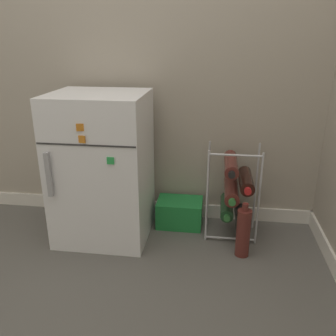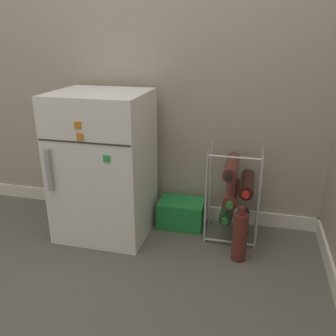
{
  "view_description": "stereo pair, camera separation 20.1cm",
  "coord_description": "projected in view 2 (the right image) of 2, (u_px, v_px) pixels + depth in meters",
  "views": [
    {
      "loc": [
        0.24,
        -1.56,
        1.13
      ],
      "look_at": [
        -0.02,
        0.31,
        0.42
      ],
      "focal_mm": 38.0,
      "sensor_mm": 36.0,
      "label": 1
    },
    {
      "loc": [
        0.44,
        -1.52,
        1.13
      ],
      "look_at": [
        -0.02,
        0.31,
        0.42
      ],
      "focal_mm": 38.0,
      "sensor_mm": 36.0,
      "label": 2
    }
  ],
  "objects": [
    {
      "name": "loose_bottle_floor",
      "position": [
        240.0,
        237.0,
        1.86
      ],
      "size": [
        0.08,
        0.08,
        0.31
      ],
      "color": "#56231E",
      "rests_on": "ground_plane"
    },
    {
      "name": "mini_fridge",
      "position": [
        104.0,
        165.0,
        2.06
      ],
      "size": [
        0.52,
        0.48,
        0.84
      ],
      "color": "white",
      "rests_on": "ground_plane"
    },
    {
      "name": "wall_back",
      "position": [
        183.0,
        14.0,
        1.97
      ],
      "size": [
        6.74,
        0.07,
        2.5
      ],
      "color": "#9E9384",
      "rests_on": "ground_plane"
    },
    {
      "name": "soda_box",
      "position": [
        181.0,
        213.0,
        2.23
      ],
      "size": [
        0.28,
        0.2,
        0.16
      ],
      "color": "#1E7F38",
      "rests_on": "ground_plane"
    },
    {
      "name": "ground_plane",
      "position": [
        157.0,
        263.0,
        1.88
      ],
      "size": [
        14.0,
        14.0,
        0.0
      ],
      "primitive_type": "plane",
      "color": "#56544F"
    },
    {
      "name": "wine_rack",
      "position": [
        236.0,
        194.0,
        2.02
      ],
      "size": [
        0.3,
        0.33,
        0.55
      ],
      "color": "#B2B2B7",
      "rests_on": "ground_plane"
    }
  ]
}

